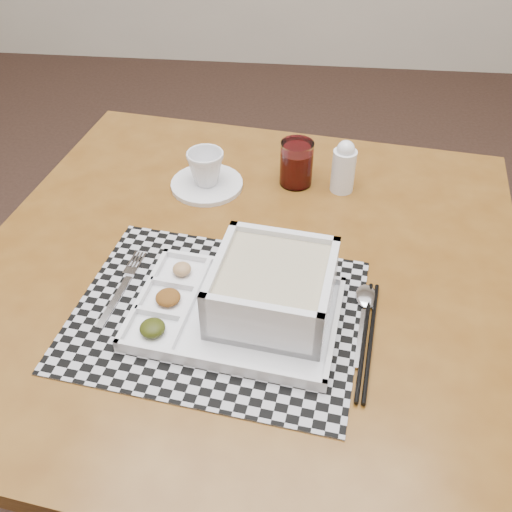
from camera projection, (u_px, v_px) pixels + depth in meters
The scene contains 11 objects.
floor at pixel (78, 418), 1.60m from camera, with size 5.00×5.00×0.00m, color #322019.
dining_table at pixel (244, 292), 1.06m from camera, with size 1.08×1.08×0.72m.
placemat at pixel (217, 314), 0.92m from camera, with size 0.45×0.36×0.00m, color #A8A8B0.
serving_tray at pixel (263, 296), 0.89m from camera, with size 0.35×0.26×0.10m.
fork at pixel (121, 286), 0.96m from camera, with size 0.04×0.19×0.00m.
spoon at pixel (366, 302), 0.93m from camera, with size 0.04×0.18×0.01m.
chopsticks at pixel (368, 339), 0.87m from camera, with size 0.05×0.24×0.01m.
saucer at pixel (207, 184), 1.19m from camera, with size 0.15×0.15×0.01m, color white.
cup at pixel (206, 168), 1.16m from camera, with size 0.08×0.08×0.07m, color white.
juice_glass at pixel (296, 165), 1.17m from camera, with size 0.07×0.07×0.09m.
creamer_bottle at pixel (344, 167), 1.15m from camera, with size 0.05×0.05×0.11m.
Camera 1 is at (0.59, -0.84, 1.40)m, focal length 40.00 mm.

